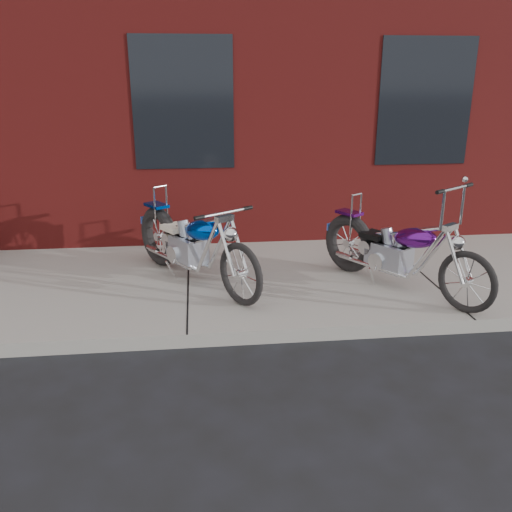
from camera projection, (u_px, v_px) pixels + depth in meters
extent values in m
plane|color=black|center=(188.00, 348.00, 5.39)|extent=(120.00, 120.00, 0.00)
cube|color=#99948E|center=(188.00, 286.00, 6.78)|extent=(22.00, 3.00, 0.15)
cube|color=maroon|center=(183.00, 4.00, 11.64)|extent=(22.00, 10.00, 8.00)
torus|color=black|center=(358.00, 246.00, 6.84)|extent=(0.54, 0.71, 0.76)
torus|color=black|center=(481.00, 286.00, 5.64)|extent=(0.44, 0.61, 0.68)
cube|color=#A3A7B7|center=(403.00, 260.00, 6.35)|extent=(0.48, 0.51, 0.32)
ellipsoid|color=#581079|center=(427.00, 241.00, 6.04)|extent=(0.55, 0.63, 0.32)
cube|color=black|center=(385.00, 238.00, 6.48)|extent=(0.37, 0.39, 0.06)
cylinder|color=silver|center=(472.00, 258.00, 5.65)|extent=(0.20, 0.28, 0.57)
cylinder|color=silver|center=(469.00, 190.00, 5.52)|extent=(0.50, 0.34, 0.03)
cylinder|color=silver|center=(365.00, 217.00, 6.65)|extent=(0.03, 0.03, 0.51)
cylinder|color=silver|center=(392.00, 264.00, 6.64)|extent=(0.56, 0.82, 0.05)
torus|color=black|center=(166.00, 239.00, 7.06)|extent=(0.57, 0.75, 0.79)
torus|color=black|center=(250.00, 278.00, 5.81)|extent=(0.46, 0.64, 0.72)
cube|color=#A3A7B7|center=(196.00, 253.00, 6.55)|extent=(0.50, 0.54, 0.33)
ellipsoid|color=#003EBD|center=(210.00, 233.00, 6.22)|extent=(0.58, 0.66, 0.34)
cube|color=beige|center=(183.00, 230.00, 6.69)|extent=(0.39, 0.40, 0.07)
cylinder|color=silver|center=(242.00, 250.00, 5.82)|extent=(0.21, 0.29, 0.59)
cylinder|color=silver|center=(234.00, 215.00, 5.81)|extent=(0.52, 0.37, 0.03)
cylinder|color=silver|center=(168.00, 209.00, 6.86)|extent=(0.03, 0.03, 0.53)
cylinder|color=silver|center=(195.00, 257.00, 6.85)|extent=(0.60, 0.85, 0.05)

